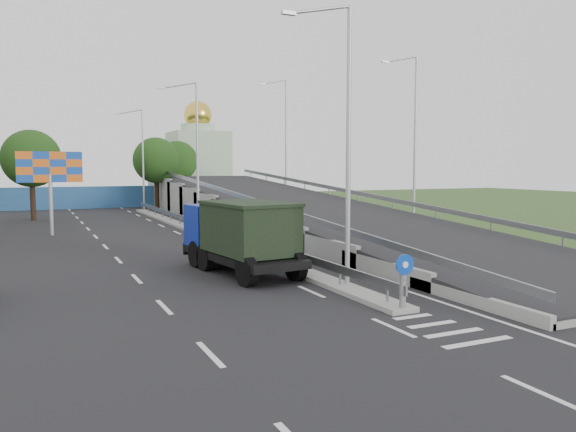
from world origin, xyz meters
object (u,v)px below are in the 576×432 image
lamp_post_near (344,131)px  lamp_post_mid (195,148)px  church (198,161)px  sign_bollard (403,281)px  dump_truck (240,233)px  lamp_post_far (141,154)px  billboard (50,172)px

lamp_post_near → lamp_post_mid: same height
lamp_post_near → church: (9.89, 54.00, -0.50)m
sign_bollard → lamp_post_mid: 24.30m
sign_bollard → church: bearing=80.2°
church → sign_bollard: bearing=-99.8°
lamp_post_mid → dump_truck: (-2.33, -15.34, -4.10)m
dump_truck → sign_bollard: bearing=-82.1°
lamp_post_near → lamp_post_far: 40.00m
lamp_post_far → dump_truck: bearing=-93.8°
church → lamp_post_near: bearing=-100.4°
sign_bollard → church: size_ratio=0.12×
lamp_post_mid → dump_truck: lamp_post_mid is taller
lamp_post_mid → church: bearing=73.8°
lamp_post_far → billboard: lamp_post_far is taller
sign_bollard → lamp_post_far: 44.08m
lamp_post_near → sign_bollard: bearing=-91.6°
lamp_post_near → billboard: bearing=112.5°
church → dump_truck: church is taller
billboard → lamp_post_near: bearing=-67.5°
dump_truck → church: bearing=69.3°
lamp_post_mid → church: size_ratio=0.73×
billboard → dump_truck: (6.78, -17.34, -2.48)m
lamp_post_far → church: bearing=54.8°
sign_bollard → lamp_post_far: size_ratio=0.17×
lamp_post_near → church: bearing=79.6°
lamp_post_near → church: church is taller
lamp_post_mid → lamp_post_far: bearing=90.0°
lamp_post_mid → billboard: bearing=167.6°
billboard → lamp_post_far: bearing=63.2°
lamp_post_far → dump_truck: lamp_post_far is taller
billboard → lamp_post_mid: bearing=-12.4°
lamp_post_near → billboard: 23.87m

